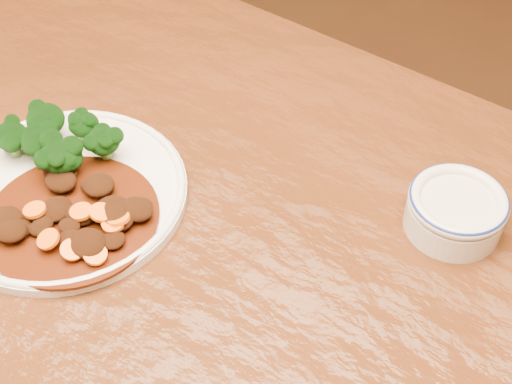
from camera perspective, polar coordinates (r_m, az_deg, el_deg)
The scene contains 5 objects.
dining_table at distance 0.79m, azimuth -6.03°, elevation -10.37°, with size 1.56×1.00×0.75m.
dinner_plate at distance 0.82m, azimuth -15.01°, elevation -0.04°, with size 0.27×0.27×0.02m.
broccoli_florets at distance 0.83m, azimuth -15.68°, elevation 4.07°, with size 0.13×0.10×0.05m.
mince_stew at distance 0.77m, azimuth -14.14°, elevation -1.65°, with size 0.19×0.19×0.03m.
dip_bowl at distance 0.78m, azimuth 15.68°, elevation -1.37°, with size 0.10×0.10×0.05m.
Camera 1 is at (0.30, -0.32, 1.33)m, focal length 50.00 mm.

